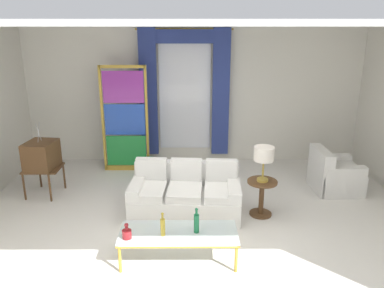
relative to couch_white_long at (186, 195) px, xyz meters
The scene contains 15 objects.
ground_plane 0.61m from the couch_white_long, 72.78° to the right, with size 16.00×16.00×0.00m, color white.
wall_rear 2.83m from the couch_white_long, 86.53° to the left, with size 8.00×0.12×3.00m, color white.
ceiling_slab 2.74m from the couch_white_long, 62.66° to the left, with size 8.00×7.60×0.04m, color white.
curtained_window 2.79m from the couch_white_long, 90.90° to the left, with size 2.00×0.17×2.70m.
couch_white_long is the anchor object (origin of this frame).
coffee_table 1.35m from the couch_white_long, 93.37° to the right, with size 1.54×0.62×0.41m.
bottle_blue_decanter 1.67m from the couch_white_long, 115.93° to the right, with size 0.12×0.12×0.21m.
bottle_crystal_tall 1.39m from the couch_white_long, 83.37° to the right, with size 0.07×0.07×0.35m.
bottle_amber_squat 1.47m from the couch_white_long, 100.98° to the right, with size 0.06×0.06×0.32m.
vintage_tv 2.70m from the couch_white_long, 164.73° to the left, with size 0.62×0.65×1.35m.
armchair_white 2.85m from the couch_white_long, 17.14° to the left, with size 0.85×0.85×0.80m.
stained_glass_divider 2.38m from the couch_white_long, 123.80° to the left, with size 0.95×0.05×2.20m.
peacock_figurine 1.59m from the couch_white_long, 117.69° to the left, with size 0.44×0.60×0.50m.
round_side_table 1.23m from the couch_white_long, ahead, with size 0.48×0.48×0.59m.
table_lamp_brass 1.43m from the couch_white_long, ahead, with size 0.32×0.32×0.57m.
Camera 1 is at (-0.08, -5.27, 3.03)m, focal length 36.10 mm.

